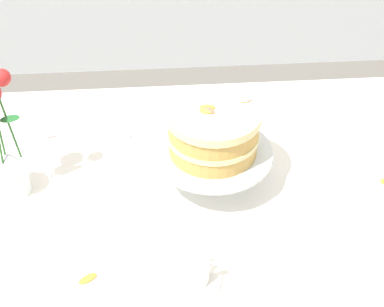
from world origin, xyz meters
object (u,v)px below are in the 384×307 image
Objects in this scene: layer_cake at (213,131)px; teacup at (191,272)px; dining_table at (179,227)px; flower_vase at (6,151)px; cake_stand at (213,156)px.

layer_cake reaches higher than teacup.
flower_vase is (-0.40, 0.07, 0.21)m from dining_table.
cake_stand reaches higher than dining_table.
cake_stand is (0.09, 0.07, 0.17)m from dining_table.
dining_table is 10.84× the size of teacup.
flower_vase is at bearing 169.49° from dining_table.
dining_table is at bearing -142.72° from layer_cake.
teacup is at bearing -103.83° from layer_cake.
dining_table is at bearing -142.73° from cake_stand.
teacup is (-0.07, -0.30, -0.06)m from cake_stand.
cake_stand is 0.32m from teacup.
teacup is (0.01, -0.24, 0.11)m from dining_table.
flower_vase is (-0.49, 0.01, -0.04)m from layer_cake.
layer_cake is 0.49m from flower_vase.
layer_cake is (0.00, 0.00, 0.07)m from cake_stand.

